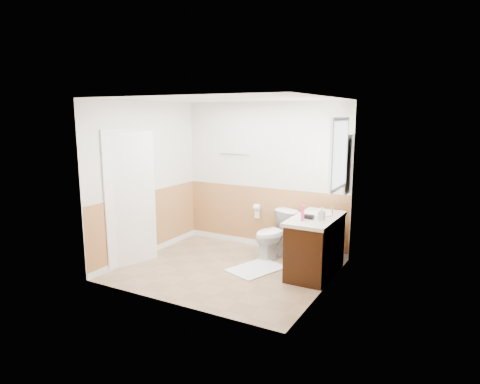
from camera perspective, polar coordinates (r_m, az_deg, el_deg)
The scene contains 32 objects.
floor at distance 6.37m, azimuth -1.90°, elevation -10.50°, with size 3.00×3.00×0.00m, color #8C7051.
ceiling at distance 5.95m, azimuth -2.05°, elevation 12.58°, with size 3.00×3.00×0.00m, color white.
wall_back at distance 7.17m, azimuth 3.35°, elevation 2.21°, with size 3.00×3.00×0.00m, color silver.
wall_front at distance 4.99m, azimuth -9.64°, elevation -1.64°, with size 3.00×3.00×0.00m, color silver.
wall_left at distance 6.92m, azimuth -12.72°, elevation 1.66°, with size 3.00×3.00×0.00m, color silver.
wall_right at distance 5.44m, azimuth 11.74°, elevation -0.70°, with size 3.00×3.00×0.00m, color silver.
wainscot_back at distance 7.31m, azimuth 3.24°, elevation -3.63°, with size 3.00×3.00×0.00m, color #A66C42.
wainscot_front at distance 5.20m, azimuth -9.30°, elevation -9.71°, with size 3.00×3.00×0.00m, color #A66C42.
wainscot_left at distance 7.06m, azimuth -12.40°, elevation -4.37°, with size 2.60×2.60×0.00m, color #A66C42.
wainscot_right at distance 5.63m, azimuth 11.34°, elevation -8.19°, with size 2.60×2.60×0.00m, color #A66C42.
toilet at distance 6.83m, azimuth 4.72°, elevation -5.76°, with size 0.42×0.74×0.75m, color white.
bath_mat at distance 6.37m, azimuth 2.17°, elevation -10.42°, with size 0.55×0.80×0.02m, color white.
vanity_cabinet at distance 6.18m, azimuth 10.22°, elevation -7.42°, with size 0.55×1.10×0.80m, color black.
vanity_knob_left at distance 6.14m, azimuth 7.30°, elevation -5.99°, with size 0.03×0.03×0.03m, color silver.
vanity_knob_right at distance 6.32m, azimuth 7.97°, elevation -5.52°, with size 0.03×0.03×0.03m, color white.
countertop at distance 6.07m, azimuth 10.26°, elevation -3.59°, with size 0.60×1.15×0.05m, color silver.
sink_basin at distance 6.19m, azimuth 10.81°, elevation -2.98°, with size 0.36×0.36×0.02m, color white.
faucet at distance 6.13m, azimuth 12.43°, elevation -2.61°, with size 0.02×0.02×0.14m, color silver.
lotion_bottle at distance 5.79m, azimuth 8.52°, elevation -2.84°, with size 0.05×0.05×0.22m, color #DD396E.
soap_dispenser at distance 5.87m, azimuth 11.06°, elevation -2.93°, with size 0.08×0.08×0.18m, color #99A3AD.
hair_dryer_body at distance 5.91m, azimuth 9.41°, elevation -3.33°, with size 0.07×0.07×0.14m, color black.
hair_dryer_handle at distance 6.00m, azimuth 9.37°, elevation -3.42°, with size 0.03×0.03×0.07m, color black.
mirror_panel at distance 6.45m, azimuth 14.54°, elevation 3.63°, with size 0.02×0.35×0.90m, color silver.
window_frame at distance 5.93m, azimuth 13.34°, elevation 5.05°, with size 0.04×0.80×1.00m, color white.
window_glass at distance 5.93m, azimuth 13.49°, elevation 5.04°, with size 0.01×0.70×0.90m, color white.
door at distance 6.56m, azimuth -14.58°, elevation -0.94°, with size 0.05×0.80×2.04m, color white.
door_frame at distance 6.61m, azimuth -15.06°, elevation -0.79°, with size 0.02×0.92×2.10m, color white.
door_knob at distance 6.78m, azimuth -12.27°, elevation -1.09°, with size 0.06×0.06×0.06m, color silver.
towel_bar at distance 7.33m, azimuth -0.70°, elevation 5.17°, with size 0.02×0.02×0.62m, color silver.
tp_holder_bar at distance 7.25m, azimuth 2.34°, elevation -2.11°, with size 0.02×0.02×0.14m, color silver.
tp_roll at distance 7.25m, azimuth 2.34°, elevation -2.11°, with size 0.11×0.11×0.10m, color white.
tp_sheet at distance 7.28m, azimuth 2.33°, elevation -2.95°, with size 0.10×0.01×0.16m, color white.
Camera 1 is at (3.05, -5.11, 2.29)m, focal length 31.32 mm.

